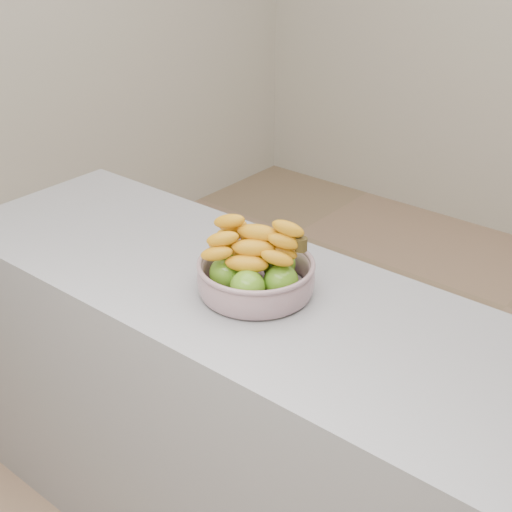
{
  "coord_description": "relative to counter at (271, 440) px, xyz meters",
  "views": [
    {
      "loc": [
        0.9,
        -1.73,
        1.8
      ],
      "look_at": [
        -0.05,
        -0.57,
        1.0
      ],
      "focal_mm": 50.0,
      "sensor_mm": 36.0,
      "label": 1
    }
  ],
  "objects": [
    {
      "name": "counter",
      "position": [
        0.0,
        0.0,
        0.0
      ],
      "size": [
        2.0,
        0.6,
        0.9
      ],
      "primitive_type": "cube",
      "color": "gray",
      "rests_on": "ground"
    },
    {
      "name": "fruit_bowl",
      "position": [
        -0.05,
        -0.0,
        0.51
      ],
      "size": [
        0.29,
        0.29,
        0.18
      ],
      "rotation": [
        0.0,
        0.0,
        0.41
      ],
      "color": "#9FAEBE",
      "rests_on": "counter"
    },
    {
      "name": "ground",
      "position": [
        0.0,
        0.57,
        -0.45
      ],
      "size": [
        4.0,
        4.0,
        0.0
      ],
      "primitive_type": "plane",
      "color": "#8F7058",
      "rests_on": "ground"
    }
  ]
}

